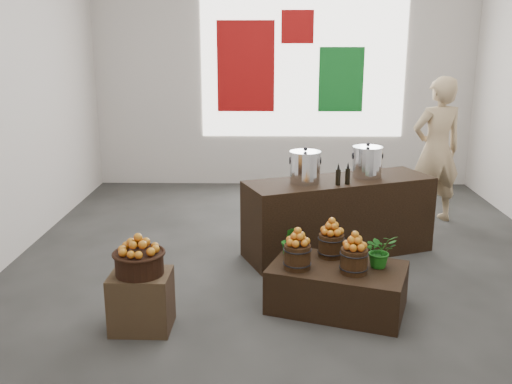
{
  "coord_description": "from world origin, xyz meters",
  "views": [
    {
      "loc": [
        -0.27,
        -5.67,
        2.32
      ],
      "look_at": [
        -0.37,
        -0.4,
        0.9
      ],
      "focal_mm": 40.0,
      "sensor_mm": 36.0,
      "label": 1
    }
  ],
  "objects_px": {
    "crate": "(142,301)",
    "stock_pot_center": "(367,163)",
    "shopper": "(436,150)",
    "display_table": "(337,287)",
    "wicker_basket": "(139,263)",
    "counter": "(339,217)",
    "stock_pot_left": "(305,168)"
  },
  "relations": [
    {
      "from": "crate",
      "to": "wicker_basket",
      "type": "relative_size",
      "value": 1.25
    },
    {
      "from": "stock_pot_left",
      "to": "shopper",
      "type": "relative_size",
      "value": 0.17
    },
    {
      "from": "wicker_basket",
      "to": "shopper",
      "type": "bearing_deg",
      "value": 42.9
    },
    {
      "from": "wicker_basket",
      "to": "stock_pot_center",
      "type": "distance_m",
      "value": 2.87
    },
    {
      "from": "wicker_basket",
      "to": "shopper",
      "type": "height_order",
      "value": "shopper"
    },
    {
      "from": "stock_pot_left",
      "to": "display_table",
      "type": "bearing_deg",
      "value": -79.43
    },
    {
      "from": "counter",
      "to": "stock_pot_center",
      "type": "bearing_deg",
      "value": 0.0
    },
    {
      "from": "counter",
      "to": "stock_pot_left",
      "type": "bearing_deg",
      "value": 180.0
    },
    {
      "from": "crate",
      "to": "wicker_basket",
      "type": "distance_m",
      "value": 0.33
    },
    {
      "from": "stock_pot_center",
      "to": "crate",
      "type": "bearing_deg",
      "value": -138.48
    },
    {
      "from": "display_table",
      "to": "wicker_basket",
      "type": "bearing_deg",
      "value": -147.52
    },
    {
      "from": "stock_pot_left",
      "to": "stock_pot_center",
      "type": "relative_size",
      "value": 1.0
    },
    {
      "from": "wicker_basket",
      "to": "stock_pot_center",
      "type": "xyz_separation_m",
      "value": [
        2.12,
        1.88,
        0.43
      ]
    },
    {
      "from": "shopper",
      "to": "display_table",
      "type": "bearing_deg",
      "value": 44.48
    },
    {
      "from": "counter",
      "to": "shopper",
      "type": "relative_size",
      "value": 1.1
    },
    {
      "from": "stock_pot_center",
      "to": "shopper",
      "type": "distance_m",
      "value": 1.53
    },
    {
      "from": "crate",
      "to": "stock_pot_center",
      "type": "distance_m",
      "value": 2.93
    },
    {
      "from": "crate",
      "to": "display_table",
      "type": "relative_size",
      "value": 0.42
    },
    {
      "from": "display_table",
      "to": "counter",
      "type": "bearing_deg",
      "value": 102.06
    },
    {
      "from": "stock_pot_left",
      "to": "stock_pot_center",
      "type": "xyz_separation_m",
      "value": [
        0.7,
        0.28,
        0.0
      ]
    },
    {
      "from": "stock_pot_left",
      "to": "wicker_basket",
      "type": "bearing_deg",
      "value": -131.69
    },
    {
      "from": "display_table",
      "to": "crate",
      "type": "bearing_deg",
      "value": -147.52
    },
    {
      "from": "display_table",
      "to": "shopper",
      "type": "height_order",
      "value": "shopper"
    },
    {
      "from": "crate",
      "to": "shopper",
      "type": "distance_m",
      "value": 4.41
    },
    {
      "from": "crate",
      "to": "shopper",
      "type": "relative_size",
      "value": 0.26
    },
    {
      "from": "wicker_basket",
      "to": "counter",
      "type": "distance_m",
      "value": 2.53
    },
    {
      "from": "shopper",
      "to": "stock_pot_center",
      "type": "bearing_deg",
      "value": 30.91
    },
    {
      "from": "display_table",
      "to": "stock_pot_center",
      "type": "xyz_separation_m",
      "value": [
        0.47,
        1.49,
        0.81
      ]
    },
    {
      "from": "stock_pot_center",
      "to": "shopper",
      "type": "relative_size",
      "value": 0.17
    },
    {
      "from": "counter",
      "to": "stock_pot_left",
      "type": "relative_size",
      "value": 6.47
    },
    {
      "from": "display_table",
      "to": "shopper",
      "type": "xyz_separation_m",
      "value": [
        1.54,
        2.57,
        0.74
      ]
    },
    {
      "from": "crate",
      "to": "stock_pot_left",
      "type": "relative_size",
      "value": 1.52
    }
  ]
}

